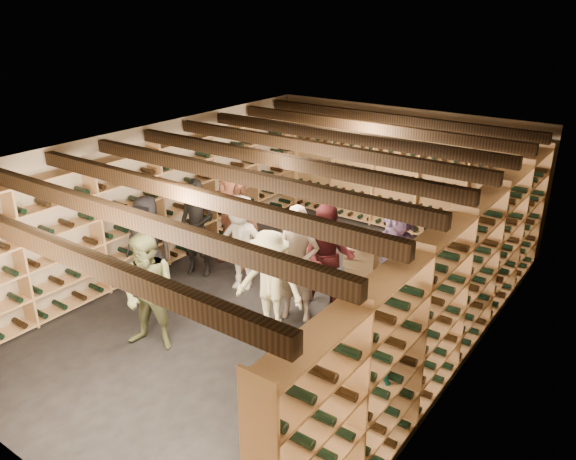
% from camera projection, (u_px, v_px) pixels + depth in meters
% --- Properties ---
extents(ground, '(8.00, 8.00, 0.00)m').
position_uv_depth(ground, '(282.00, 306.00, 8.49)').
color(ground, black).
rests_on(ground, ground).
extents(walls, '(5.52, 8.02, 2.40)m').
position_uv_depth(walls, '(281.00, 232.00, 8.03)').
color(walls, '#BCAC92').
rests_on(walls, ground).
extents(ceiling, '(5.50, 8.00, 0.01)m').
position_uv_depth(ceiling, '(281.00, 151.00, 7.57)').
color(ceiling, beige).
rests_on(ceiling, walls).
extents(ceiling_joists, '(5.40, 7.12, 0.18)m').
position_uv_depth(ceiling_joists, '(281.00, 161.00, 7.63)').
color(ceiling_joists, black).
rests_on(ceiling_joists, ground).
extents(wine_rack_left, '(0.32, 7.50, 2.15)m').
position_uv_depth(wine_rack_left, '(159.00, 205.00, 9.46)').
color(wine_rack_left, tan).
rests_on(wine_rack_left, ground).
extents(wine_rack_right, '(0.32, 7.50, 2.15)m').
position_uv_depth(wine_rack_right, '(455.00, 290.00, 6.69)').
color(wine_rack_right, tan).
rests_on(wine_rack_right, ground).
extents(wine_rack_back, '(4.70, 0.30, 2.15)m').
position_uv_depth(wine_rack_back, '(397.00, 177.00, 10.96)').
color(wine_rack_back, tan).
rests_on(wine_rack_back, ground).
extents(crate_stack_left, '(0.55, 0.42, 0.68)m').
position_uv_depth(crate_stack_left, '(362.00, 266.00, 8.99)').
color(crate_stack_left, tan).
rests_on(crate_stack_left, ground).
extents(crate_stack_right, '(0.58, 0.48, 0.34)m').
position_uv_depth(crate_stack_right, '(293.00, 255.00, 9.78)').
color(crate_stack_right, tan).
rests_on(crate_stack_right, ground).
extents(crate_loose, '(0.59, 0.50, 0.17)m').
position_uv_depth(crate_loose, '(388.00, 282.00, 9.03)').
color(crate_loose, tan).
rests_on(crate_loose, ground).
extents(person_0, '(0.86, 0.73, 1.49)m').
position_uv_depth(person_0, '(148.00, 240.00, 8.91)').
color(person_0, black).
rests_on(person_0, ground).
extents(person_1, '(0.70, 0.58, 1.64)m').
position_uv_depth(person_1, '(197.00, 228.00, 9.19)').
color(person_1, black).
rests_on(person_1, ground).
extents(person_2, '(0.94, 0.83, 1.61)m').
position_uv_depth(person_2, '(150.00, 293.00, 7.20)').
color(person_2, '#5B633E').
rests_on(person_2, ground).
extents(person_3, '(1.08, 0.76, 1.51)m').
position_uv_depth(person_3, '(270.00, 283.00, 7.54)').
color(person_3, beige).
rests_on(person_3, ground).
extents(person_4, '(1.00, 0.58, 1.61)m').
position_uv_depth(person_4, '(353.00, 370.00, 5.70)').
color(person_4, '#18706C').
rests_on(person_4, ground).
extents(person_5, '(1.68, 0.86, 1.73)m').
position_uv_depth(person_5, '(233.00, 218.00, 9.49)').
color(person_5, brown).
rests_on(person_5, ground).
extents(person_7, '(0.73, 0.61, 1.70)m').
position_uv_depth(person_7, '(298.00, 264.00, 7.87)').
color(person_7, gray).
rests_on(person_7, ground).
extents(person_8, '(0.96, 0.87, 1.62)m').
position_uv_depth(person_8, '(328.00, 257.00, 8.17)').
color(person_8, '#47161A').
rests_on(person_8, ground).
extents(person_9, '(1.12, 0.82, 1.55)m').
position_uv_depth(person_9, '(241.00, 243.00, 8.73)').
color(person_9, '#A7A598').
rests_on(person_9, ground).
extents(person_11, '(1.64, 0.86, 1.69)m').
position_uv_depth(person_11, '(396.00, 256.00, 8.13)').
color(person_11, slate).
rests_on(person_11, ground).
extents(person_12, '(0.78, 0.54, 1.53)m').
position_uv_depth(person_12, '(433.00, 260.00, 8.21)').
color(person_12, '#2E2D32').
rests_on(person_12, ground).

